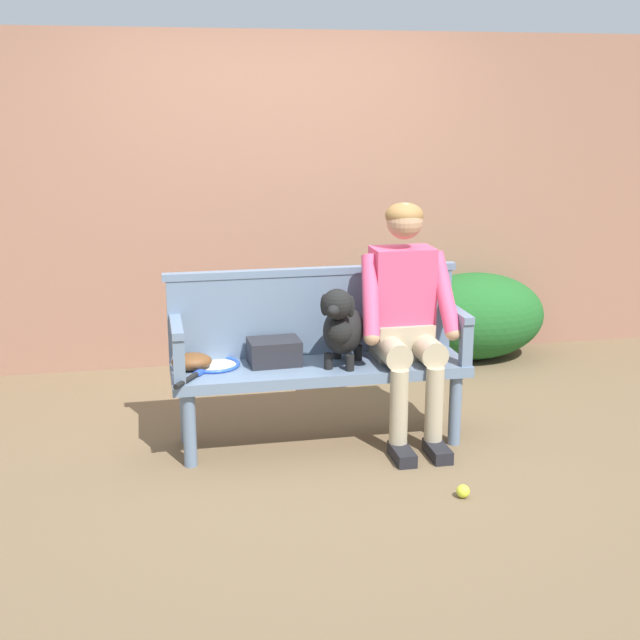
{
  "coord_description": "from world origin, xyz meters",
  "views": [
    {
      "loc": [
        -0.91,
        -4.44,
        1.91
      ],
      "look_at": [
        0.0,
        0.0,
        0.72
      ],
      "focal_mm": 48.4,
      "sensor_mm": 36.0,
      "label": 1
    }
  ],
  "objects": [
    {
      "name": "garden_bench",
      "position": [
        0.0,
        0.0,
        0.4
      ],
      "size": [
        1.63,
        0.46,
        0.47
      ],
      "color": "slate",
      "rests_on": "ground"
    },
    {
      "name": "bench_armrest_right_end",
      "position": [
        0.77,
        -0.08,
        0.66
      ],
      "size": [
        0.06,
        0.46,
        0.28
      ],
      "color": "slate",
      "rests_on": "garden_bench"
    },
    {
      "name": "brick_garden_fence",
      "position": [
        0.0,
        1.75,
        1.17
      ],
      "size": [
        8.0,
        0.3,
        2.33
      ],
      "primitive_type": "cube",
      "color": "#936651",
      "rests_on": "ground"
    },
    {
      "name": "baseball_glove",
      "position": [
        -0.7,
        0.04,
        0.51
      ],
      "size": [
        0.22,
        0.17,
        0.09
      ],
      "primitive_type": "ellipsoid",
      "rotation": [
        0.0,
        0.0,
        0.01
      ],
      "color": "brown",
      "rests_on": "garden_bench"
    },
    {
      "name": "bench_armrest_left_end",
      "position": [
        -0.77,
        -0.08,
        0.66
      ],
      "size": [
        0.06,
        0.46,
        0.28
      ],
      "color": "slate",
      "rests_on": "garden_bench"
    },
    {
      "name": "hedge_bush_mid_right",
      "position": [
        0.81,
        1.4,
        0.29
      ],
      "size": [
        0.87,
        0.6,
        0.58
      ],
      "primitive_type": "ellipsoid",
      "color": "#1E5B23",
      "rests_on": "ground"
    },
    {
      "name": "person_seated",
      "position": [
        0.48,
        -0.01,
        0.74
      ],
      "size": [
        0.56,
        0.63,
        1.34
      ],
      "color": "black",
      "rests_on": "ground"
    },
    {
      "name": "sports_bag",
      "position": [
        -0.25,
        0.05,
        0.54
      ],
      "size": [
        0.29,
        0.21,
        0.14
      ],
      "primitive_type": "cube",
      "rotation": [
        0.0,
        0.0,
        0.04
      ],
      "color": "#232328",
      "rests_on": "garden_bench"
    },
    {
      "name": "ground_plane",
      "position": [
        0.0,
        0.0,
        0.0
      ],
      "size": [
        40.0,
        40.0,
        0.0
      ],
      "primitive_type": "plane",
      "color": "brown"
    },
    {
      "name": "tennis_ball",
      "position": [
        0.55,
        -0.81,
        0.03
      ],
      "size": [
        0.07,
        0.07,
        0.07
      ],
      "primitive_type": "sphere",
      "color": "#CCDB33",
      "rests_on": "ground"
    },
    {
      "name": "tennis_racket",
      "position": [
        -0.59,
        0.05,
        0.48
      ],
      "size": [
        0.43,
        0.56,
        0.03
      ],
      "color": "blue",
      "rests_on": "garden_bench"
    },
    {
      "name": "bench_backrest",
      "position": [
        0.0,
        0.2,
        0.72
      ],
      "size": [
        1.67,
        0.06,
        0.5
      ],
      "color": "slate",
      "rests_on": "garden_bench"
    },
    {
      "name": "dog_on_bench",
      "position": [
        0.11,
        -0.07,
        0.69
      ],
      "size": [
        0.34,
        0.45,
        0.46
      ],
      "color": "black",
      "rests_on": "garden_bench"
    },
    {
      "name": "hedge_bush_far_left",
      "position": [
        1.44,
        1.36,
        0.32
      ],
      "size": [
        1.05,
        0.75,
        0.64
      ],
      "primitive_type": "ellipsoid",
      "color": "#1E5B23",
      "rests_on": "ground"
    }
  ]
}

